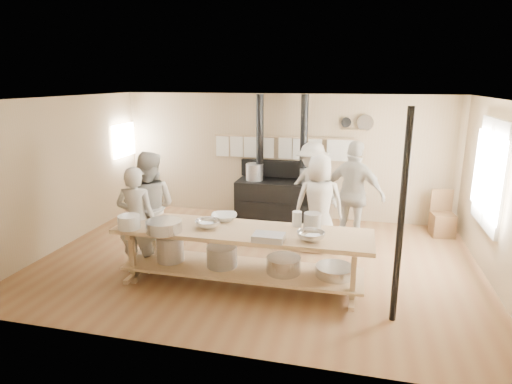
% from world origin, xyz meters
% --- Properties ---
extents(ground, '(7.00, 7.00, 0.00)m').
position_xyz_m(ground, '(0.00, 0.00, 0.00)').
color(ground, brown).
rests_on(ground, ground).
extents(room_shell, '(7.00, 7.00, 7.00)m').
position_xyz_m(room_shell, '(0.00, 0.00, 1.62)').
color(room_shell, tan).
rests_on(room_shell, ground).
extents(window_right, '(0.09, 1.50, 1.65)m').
position_xyz_m(window_right, '(3.47, 0.60, 1.50)').
color(window_right, beige).
rests_on(window_right, ground).
extents(left_opening, '(0.00, 0.90, 0.90)m').
position_xyz_m(left_opening, '(-3.45, 2.00, 1.60)').
color(left_opening, white).
rests_on(left_opening, ground).
extents(stove, '(1.90, 0.75, 2.60)m').
position_xyz_m(stove, '(-0.01, 2.12, 0.52)').
color(stove, black).
rests_on(stove, ground).
extents(towel_rail, '(3.00, 0.04, 0.47)m').
position_xyz_m(towel_rail, '(-0.00, 2.40, 1.55)').
color(towel_rail, tan).
rests_on(towel_rail, ground).
extents(back_wall_shelf, '(0.63, 0.14, 0.32)m').
position_xyz_m(back_wall_shelf, '(1.46, 2.43, 2.00)').
color(back_wall_shelf, tan).
rests_on(back_wall_shelf, ground).
extents(prep_table, '(3.60, 0.90, 0.85)m').
position_xyz_m(prep_table, '(-0.01, -0.90, 0.52)').
color(prep_table, tan).
rests_on(prep_table, ground).
extents(support_post, '(0.08, 0.08, 2.60)m').
position_xyz_m(support_post, '(2.05, -1.35, 1.30)').
color(support_post, black).
rests_on(support_post, ground).
extents(cook_far_left, '(0.65, 0.46, 1.65)m').
position_xyz_m(cook_far_left, '(-1.67, -0.81, 0.83)').
color(cook_far_left, '#BEB5A8').
rests_on(cook_far_left, ground).
extents(cook_left, '(0.95, 0.78, 1.80)m').
position_xyz_m(cook_left, '(-1.67, -0.38, 0.90)').
color(cook_left, '#BEB5A8').
rests_on(cook_left, ground).
extents(cook_center, '(0.90, 0.66, 1.68)m').
position_xyz_m(cook_center, '(0.92, 0.68, 0.84)').
color(cook_center, '#BEB5A8').
rests_on(cook_center, ground).
extents(cook_right, '(1.20, 0.84, 1.88)m').
position_xyz_m(cook_right, '(1.49, 1.05, 0.94)').
color(cook_right, '#BEB5A8').
rests_on(cook_right, ground).
extents(cook_by_window, '(1.27, 1.01, 1.72)m').
position_xyz_m(cook_by_window, '(0.68, 1.75, 0.86)').
color(cook_by_window, '#BEB5A8').
rests_on(cook_by_window, ground).
extents(chair, '(0.45, 0.45, 0.86)m').
position_xyz_m(chair, '(3.15, 1.97, 0.25)').
color(chair, '#503820').
rests_on(chair, ground).
extents(bowl_white_a, '(0.47, 0.47, 0.10)m').
position_xyz_m(bowl_white_a, '(-1.55, -0.57, 0.90)').
color(bowl_white_a, white).
rests_on(bowl_white_a, prep_table).
extents(bowl_steel_a, '(0.49, 0.49, 0.11)m').
position_xyz_m(bowl_steel_a, '(-0.48, -0.94, 0.91)').
color(bowl_steel_a, silver).
rests_on(bowl_steel_a, prep_table).
extents(bowl_white_b, '(0.47, 0.47, 0.09)m').
position_xyz_m(bowl_white_b, '(-0.36, -0.57, 0.90)').
color(bowl_white_b, white).
rests_on(bowl_white_b, prep_table).
extents(bowl_steel_b, '(0.38, 0.38, 0.11)m').
position_xyz_m(bowl_steel_b, '(0.98, -1.08, 0.91)').
color(bowl_steel_b, silver).
rests_on(bowl_steel_b, prep_table).
extents(roasting_pan, '(0.41, 0.27, 0.09)m').
position_xyz_m(roasting_pan, '(0.45, -1.23, 0.89)').
color(roasting_pan, '#B2B2B7').
rests_on(roasting_pan, prep_table).
extents(mixing_bowl_large, '(0.64, 0.64, 0.16)m').
position_xyz_m(mixing_bowl_large, '(-1.02, -1.23, 0.93)').
color(mixing_bowl_large, silver).
rests_on(mixing_bowl_large, prep_table).
extents(bucket_galv, '(0.27, 0.27, 0.23)m').
position_xyz_m(bucket_galv, '(0.95, -0.63, 0.96)').
color(bucket_galv, gray).
rests_on(bucket_galv, prep_table).
extents(deep_bowl_enamel, '(0.31, 0.31, 0.19)m').
position_xyz_m(deep_bowl_enamel, '(-1.55, -1.23, 0.94)').
color(deep_bowl_enamel, white).
rests_on(deep_bowl_enamel, prep_table).
extents(pitcher, '(0.16, 0.16, 0.21)m').
position_xyz_m(pitcher, '(0.73, -0.57, 0.96)').
color(pitcher, white).
rests_on(pitcher, prep_table).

